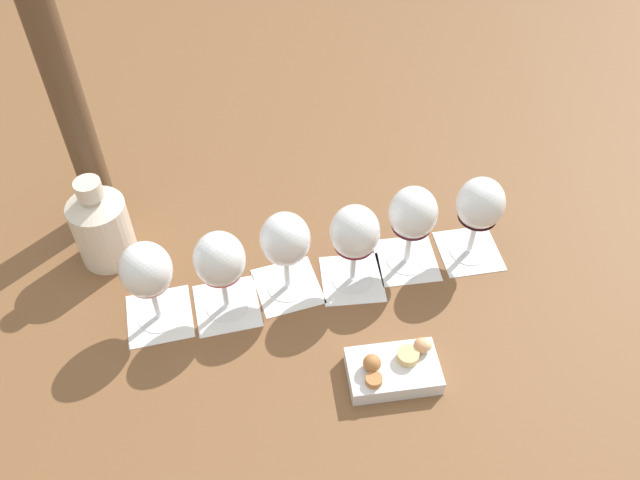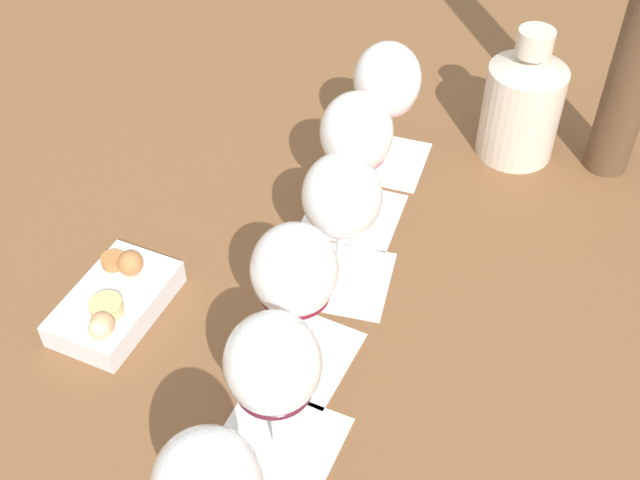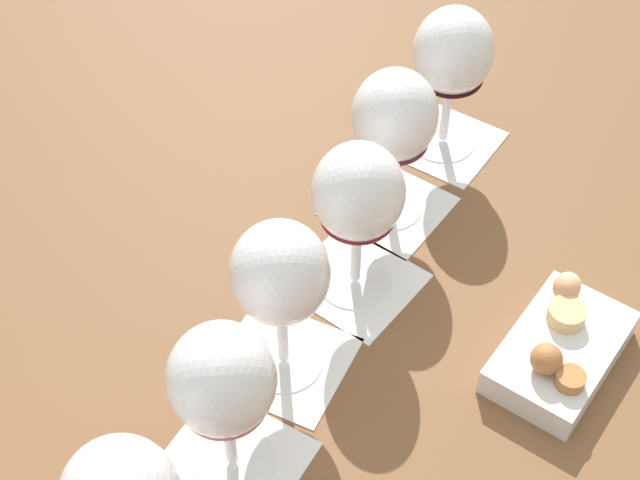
# 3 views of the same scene
# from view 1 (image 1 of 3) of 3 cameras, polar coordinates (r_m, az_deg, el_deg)

# --- Properties ---
(ground_plane) EXTENTS (8.00, 8.00, 0.00)m
(ground_plane) POSITION_cam_1_polar(r_m,az_deg,el_deg) (1.19, -0.05, -3.66)
(ground_plane) COLOR brown
(tasting_card_0) EXTENTS (0.15, 0.15, 0.00)m
(tasting_card_0) POSITION_cam_1_polar(r_m,az_deg,el_deg) (1.18, -13.36, -6.25)
(tasting_card_0) COLOR white
(tasting_card_0) RESTS_ON ground_plane
(tasting_card_1) EXTENTS (0.15, 0.15, 0.00)m
(tasting_card_1) POSITION_cam_1_polar(r_m,az_deg,el_deg) (1.17, -7.82, -5.49)
(tasting_card_1) COLOR white
(tasting_card_1) RESTS_ON ground_plane
(tasting_card_2) EXTENTS (0.15, 0.15, 0.00)m
(tasting_card_2) POSITION_cam_1_polar(r_m,az_deg,el_deg) (1.19, -2.74, -3.91)
(tasting_card_2) COLOR white
(tasting_card_2) RESTS_ON ground_plane
(tasting_card_3) EXTENTS (0.15, 0.15, 0.00)m
(tasting_card_3) POSITION_cam_1_polar(r_m,az_deg,el_deg) (1.20, 2.72, -3.28)
(tasting_card_3) COLOR white
(tasting_card_3) RESTS_ON ground_plane
(tasting_card_4) EXTENTS (0.15, 0.15, 0.00)m
(tasting_card_4) POSITION_cam_1_polar(r_m,az_deg,el_deg) (1.23, 7.27, -1.68)
(tasting_card_4) COLOR white
(tasting_card_4) RESTS_ON ground_plane
(tasting_card_5) EXTENTS (0.15, 0.15, 0.00)m
(tasting_card_5) POSITION_cam_1_polar(r_m,az_deg,el_deg) (1.27, 12.43, -0.89)
(tasting_card_5) COLOR white
(tasting_card_5) RESTS_ON ground_plane
(wine_glass_0) EXTENTS (0.08, 0.08, 0.17)m
(wine_glass_0) POSITION_cam_1_polar(r_m,az_deg,el_deg) (1.09, -14.38, -2.72)
(wine_glass_0) COLOR white
(wine_glass_0) RESTS_ON tasting_card_0
(wine_glass_1) EXTENTS (0.08, 0.08, 0.17)m
(wine_glass_1) POSITION_cam_1_polar(r_m,az_deg,el_deg) (1.08, -8.43, -1.88)
(wine_glass_1) COLOR white
(wine_glass_1) RESTS_ON tasting_card_1
(wine_glass_2) EXTENTS (0.08, 0.08, 0.17)m
(wine_glass_2) POSITION_cam_1_polar(r_m,az_deg,el_deg) (1.10, -2.95, -0.24)
(wine_glass_2) COLOR white
(wine_glass_2) RESTS_ON tasting_card_2
(wine_glass_3) EXTENTS (0.08, 0.08, 0.17)m
(wine_glass_3) POSITION_cam_1_polar(r_m,az_deg,el_deg) (1.11, 2.93, 0.41)
(wine_glass_3) COLOR white
(wine_glass_3) RESTS_ON tasting_card_3
(wine_glass_4) EXTENTS (0.08, 0.08, 0.17)m
(wine_glass_4) POSITION_cam_1_polar(r_m,az_deg,el_deg) (1.15, 7.81, 2.02)
(wine_glass_4) COLOR white
(wine_glass_4) RESTS_ON tasting_card_4
(wine_glass_5) EXTENTS (0.08, 0.08, 0.17)m
(wine_glass_5) POSITION_cam_1_polar(r_m,az_deg,el_deg) (1.19, 13.31, 2.76)
(wine_glass_5) COLOR white
(wine_glass_5) RESTS_ON tasting_card_5
(ceramic_vase) EXTENTS (0.10, 0.10, 0.18)m
(ceramic_vase) POSITION_cam_1_polar(r_m,az_deg,el_deg) (1.24, -17.95, 1.20)
(ceramic_vase) COLOR beige
(ceramic_vase) RESTS_ON ground_plane
(snack_dish) EXTENTS (0.17, 0.15, 0.06)m
(snack_dish) POSITION_cam_1_polar(r_m,az_deg,el_deg) (1.08, 6.27, -10.69)
(snack_dish) COLOR silver
(snack_dish) RESTS_ON ground_plane
(umbrella_pole) EXTENTS (0.06, 0.06, 0.77)m
(umbrella_pole) POSITION_cam_1_polar(r_m,az_deg,el_deg) (1.15, -22.00, 16.04)
(umbrella_pole) COLOR brown
(umbrella_pole) RESTS_ON ground_plane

